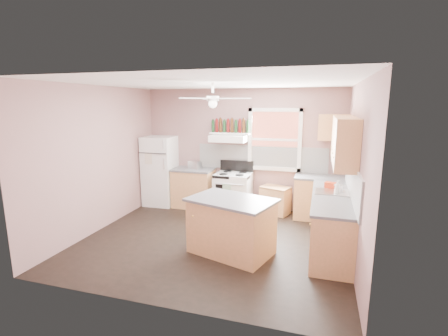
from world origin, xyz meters
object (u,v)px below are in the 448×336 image
(refrigerator, at_px, (160,171))
(island, at_px, (231,227))
(toaster, at_px, (195,165))
(cart, at_px, (275,200))
(stove, at_px, (233,192))

(refrigerator, xyz_separation_m, island, (2.31, -2.03, -0.38))
(toaster, bearing_deg, cart, 21.20)
(refrigerator, bearing_deg, island, -43.47)
(refrigerator, bearing_deg, toaster, -0.69)
(refrigerator, distance_m, island, 3.10)
(cart, bearing_deg, refrigerator, -159.20)
(refrigerator, relative_size, cart, 2.73)
(stove, distance_m, island, 2.07)
(cart, height_order, island, island)
(toaster, relative_size, cart, 0.47)
(cart, bearing_deg, island, -81.96)
(refrigerator, xyz_separation_m, cart, (2.72, 0.09, -0.51))
(cart, bearing_deg, stove, -154.21)
(refrigerator, height_order, toaster, refrigerator)
(refrigerator, bearing_deg, cart, -0.30)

